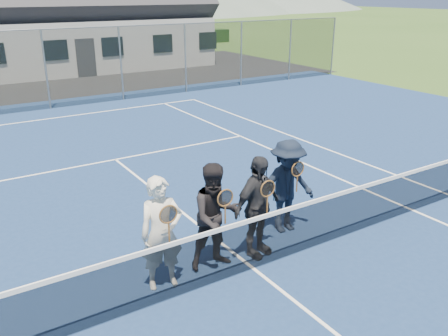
# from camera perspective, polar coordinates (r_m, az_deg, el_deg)

# --- Properties ---
(ground) EXTENTS (220.00, 220.00, 0.00)m
(ground) POSITION_cam_1_polar(r_m,az_deg,el_deg) (26.10, -23.49, 9.33)
(ground) COLOR #304E1B
(ground) RESTS_ON ground
(court_surface) EXTENTS (30.00, 30.00, 0.02)m
(court_surface) POSITION_cam_1_polar(r_m,az_deg,el_deg) (8.02, 3.54, -12.07)
(court_surface) COLOR navy
(court_surface) RESTS_ON ground
(court_markings) EXTENTS (11.03, 23.83, 0.01)m
(court_markings) POSITION_cam_1_polar(r_m,az_deg,el_deg) (8.01, 3.55, -11.98)
(court_markings) COLOR white
(court_markings) RESTS_ON court_surface
(tennis_net) EXTENTS (11.68, 0.08, 1.10)m
(tennis_net) POSITION_cam_1_polar(r_m,az_deg,el_deg) (7.75, 3.63, -8.77)
(tennis_net) COLOR slate
(tennis_net) RESTS_ON ground
(perimeter_fence) EXTENTS (30.07, 0.07, 3.02)m
(perimeter_fence) POSITION_cam_1_polar(r_m,az_deg,el_deg) (19.55, -20.66, 11.02)
(perimeter_fence) COLOR slate
(perimeter_fence) RESTS_ON ground
(player_a) EXTENTS (0.72, 0.55, 1.80)m
(player_a) POSITION_cam_1_polar(r_m,az_deg,el_deg) (7.22, -7.53, -7.81)
(player_a) COLOR silver
(player_a) RESTS_ON court_surface
(player_b) EXTENTS (0.96, 0.79, 1.80)m
(player_b) POSITION_cam_1_polar(r_m,az_deg,el_deg) (7.66, -0.95, -5.85)
(player_b) COLOR black
(player_b) RESTS_ON court_surface
(player_c) EXTENTS (1.13, 0.66, 1.80)m
(player_c) POSITION_cam_1_polar(r_m,az_deg,el_deg) (8.01, 4.02, -4.69)
(player_c) COLOR black
(player_c) RESTS_ON court_surface
(player_d) EXTENTS (1.22, 0.77, 1.80)m
(player_d) POSITION_cam_1_polar(r_m,az_deg,el_deg) (8.88, 7.58, -2.20)
(player_d) COLOR black
(player_d) RESTS_ON court_surface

